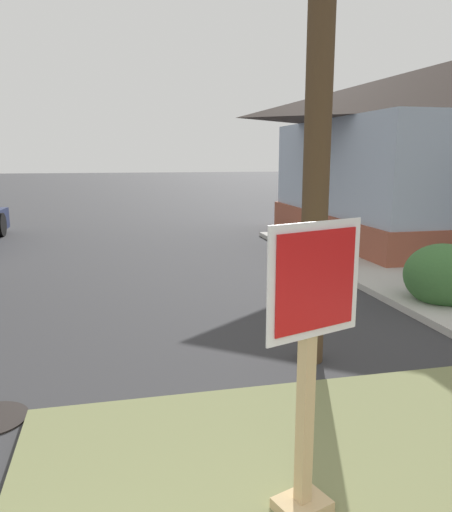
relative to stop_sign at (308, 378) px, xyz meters
name	(u,v)px	position (x,y,z in m)	size (l,w,h in m)	color
stop_sign	(308,378)	(0.00, 0.00, 0.00)	(0.71, 0.38, 2.06)	tan
shrub_by_curb	(444,276)	(4.22, 4.36, -0.54)	(1.32, 1.32, 1.09)	#396833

